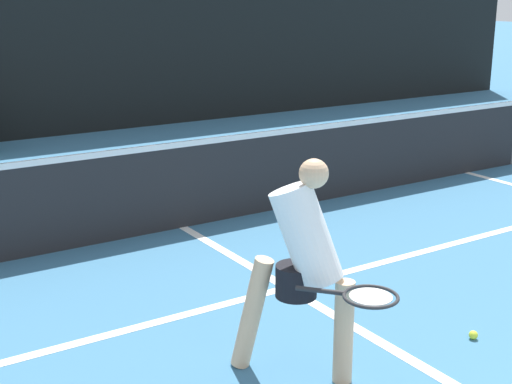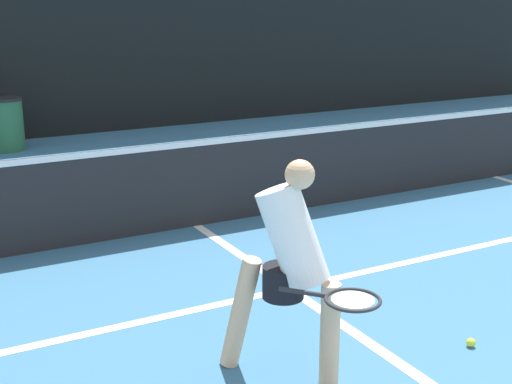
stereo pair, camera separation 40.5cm
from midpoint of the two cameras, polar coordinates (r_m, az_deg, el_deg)
court_service_line at (r=6.22m, az=4.59°, el=-7.73°), size 8.25×0.10×0.01m
court_center_mark at (r=5.93m, az=6.58°, el=-8.97°), size 0.10×4.69×0.01m
net at (r=7.69m, az=-3.35°, el=0.90°), size 11.09×0.09×1.07m
fence_back at (r=12.97m, az=-14.72°, el=11.63°), size 24.00×0.06×3.34m
player_practicing at (r=4.56m, az=5.32°, el=-5.71°), size 0.75×1.16×1.49m
tennis_ball_scattered_2 at (r=5.53m, az=18.88°, el=-11.36°), size 0.07×0.07×0.07m
trash_bin at (r=12.10m, az=-18.50°, el=5.16°), size 0.58×0.58×0.85m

